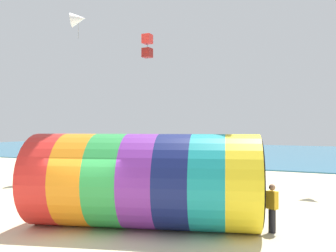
% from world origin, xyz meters
% --- Properties ---
extents(ground_plane, '(120.00, 120.00, 0.00)m').
position_xyz_m(ground_plane, '(0.00, 0.00, 0.00)').
color(ground_plane, beige).
extents(sea, '(120.00, 40.00, 0.10)m').
position_xyz_m(sea, '(0.00, 40.12, 0.05)').
color(sea, teal).
rests_on(sea, ground).
extents(giant_inflatable_tube, '(8.57, 5.42, 3.28)m').
position_xyz_m(giant_inflatable_tube, '(1.28, 1.35, 1.64)').
color(giant_inflatable_tube, red).
rests_on(giant_inflatable_tube, ground).
extents(kite_handler, '(0.42, 0.36, 1.62)m').
position_xyz_m(kite_handler, '(5.44, 2.63, 0.82)').
color(kite_handler, black).
rests_on(kite_handler, ground).
extents(kite_red_box, '(0.57, 0.57, 1.62)m').
position_xyz_m(kite_red_box, '(-4.09, 11.37, 8.82)').
color(kite_red_box, red).
extents(kite_white_delta, '(1.49, 1.43, 1.96)m').
position_xyz_m(kite_white_delta, '(-9.37, 10.92, 11.11)').
color(kite_white_delta, white).
extents(bystander_near_water, '(0.31, 0.41, 1.65)m').
position_xyz_m(bystander_near_water, '(-6.22, 11.85, 0.84)').
color(bystander_near_water, black).
rests_on(bystander_near_water, ground).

